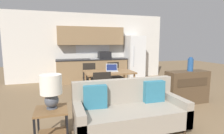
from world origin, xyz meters
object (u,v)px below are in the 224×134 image
object	(u,v)px
dining_table	(109,74)
dining_chair_far_left	(90,76)
vase	(190,65)
dining_chair_far_right	(115,75)
refrigerator	(134,58)
table_lamp	(51,88)
side_table	(52,120)
laptop	(112,69)
credenza	(187,87)
couch	(129,111)
dining_chair_near_left	(101,89)

from	to	relation	value
dining_table	dining_chair_far_left	distance (m)	0.89
dining_table	vase	size ratio (longest dim) A/B	3.73
vase	dining_chair_far_right	world-z (taller)	vase
refrigerator	table_lamp	xyz separation A→B (m)	(-3.17, -3.99, -0.05)
dining_chair_far_left	side_table	bearing A→B (deg)	-106.01
dining_table	table_lamp	distance (m)	2.36
table_lamp	refrigerator	bearing A→B (deg)	51.50
vase	laptop	size ratio (longest dim) A/B	0.98
credenza	refrigerator	bearing A→B (deg)	91.04
vase	dining_chair_far_right	distance (m)	2.33
dining_chair_far_left	couch	bearing A→B (deg)	-79.14
side_table	dining_chair_far_right	xyz separation A→B (m)	(1.87, 2.65, 0.13)
table_lamp	dining_chair_near_left	world-z (taller)	table_lamp
dining_chair_far_right	dining_chair_far_left	bearing A→B (deg)	173.81
refrigerator	dining_chair_far_left	xyz separation A→B (m)	(-2.14, -1.38, -0.41)
dining_table	table_lamp	bearing A→B (deg)	-128.02
refrigerator	vase	xyz separation A→B (m)	(0.12, -3.15, 0.09)
dining_chair_near_left	couch	bearing A→B (deg)	103.45
couch	dining_chair_far_left	world-z (taller)	dining_chair_far_left
table_lamp	credenza	xyz separation A→B (m)	(3.23, 0.85, -0.44)
credenza	dining_chair_far_right	size ratio (longest dim) A/B	1.22
refrigerator	dining_chair_near_left	world-z (taller)	refrigerator
credenza	dining_chair_far_right	bearing A→B (deg)	127.93
credenza	dining_chair_far_left	distance (m)	2.82
refrigerator	dining_chair_far_left	distance (m)	2.58
side_table	dining_table	bearing A→B (deg)	52.25
couch	laptop	bearing A→B (deg)	82.17
vase	dining_chair_far_right	xyz separation A→B (m)	(-1.43, 1.77, -0.50)
table_lamp	laptop	distance (m)	2.40
credenza	laptop	size ratio (longest dim) A/B	3.01
dining_chair_far_right	laptop	world-z (taller)	laptop
dining_chair_near_left	dining_chair_far_left	xyz separation A→B (m)	(0.01, 1.56, 0.00)
vase	table_lamp	bearing A→B (deg)	-165.63
refrigerator	credenza	world-z (taller)	refrigerator
dining_table	dining_chair_far_left	bearing A→B (deg)	118.62
table_lamp	laptop	bearing A→B (deg)	50.36
credenza	dining_chair_near_left	world-z (taller)	dining_chair_near_left
couch	credenza	distance (m)	2.14
dining_table	credenza	size ratio (longest dim) A/B	1.21
refrigerator	dining_chair_far_left	size ratio (longest dim) A/B	2.02
dining_chair_near_left	dining_chair_far_right	xyz separation A→B (m)	(0.84, 1.56, 0.00)
dining_chair_near_left	dining_chair_far_left	world-z (taller)	same
dining_table	credenza	world-z (taller)	credenza
dining_chair_far_right	laptop	bearing A→B (deg)	-119.63
refrigerator	couch	distance (m)	4.47
dining_chair_near_left	laptop	bearing A→B (deg)	-122.32
credenza	table_lamp	bearing A→B (deg)	-165.20
side_table	credenza	size ratio (longest dim) A/B	0.49
couch	table_lamp	size ratio (longest dim) A/B	3.61
side_table	credenza	world-z (taller)	credenza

